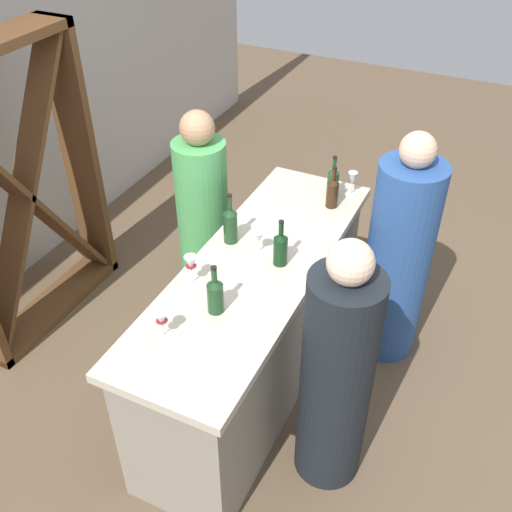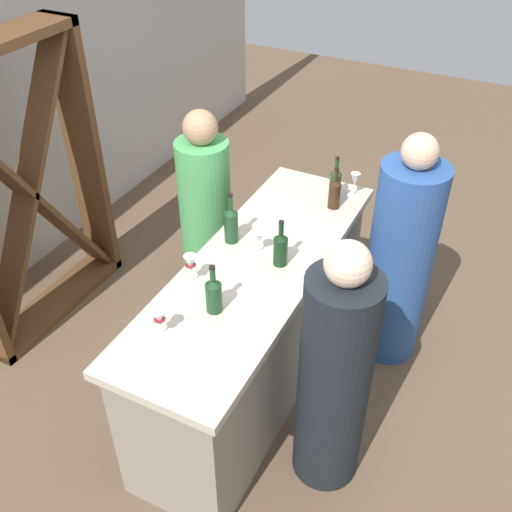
% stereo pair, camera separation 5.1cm
% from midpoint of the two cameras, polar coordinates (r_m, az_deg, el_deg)
% --- Properties ---
extents(ground_plane, '(12.00, 12.00, 0.00)m').
position_cam_midpoint_polar(ground_plane, '(3.89, 0.39, -12.05)').
color(ground_plane, brown).
extents(bar_counter, '(2.07, 0.67, 0.97)m').
position_cam_midpoint_polar(bar_counter, '(3.53, 0.42, -6.87)').
color(bar_counter, gray).
rests_on(bar_counter, ground).
extents(wine_rack, '(1.21, 0.28, 1.94)m').
position_cam_midpoint_polar(wine_rack, '(4.08, -20.96, 5.70)').
color(wine_rack, brown).
rests_on(wine_rack, ground).
extents(wine_bottle_leftmost_olive_green, '(0.08, 0.08, 0.27)m').
position_cam_midpoint_polar(wine_bottle_leftmost_olive_green, '(2.86, -3.59, -3.68)').
color(wine_bottle_leftmost_olive_green, '#193D1E').
rests_on(wine_bottle_leftmost_olive_green, bar_counter).
extents(wine_bottle_second_left_dark_green, '(0.08, 0.08, 0.28)m').
position_cam_midpoint_polar(wine_bottle_second_left_dark_green, '(3.15, 2.85, 0.78)').
color(wine_bottle_second_left_dark_green, black).
rests_on(wine_bottle_second_left_dark_green, bar_counter).
extents(wine_bottle_center_olive_green, '(0.08, 0.08, 0.31)m').
position_cam_midpoint_polar(wine_bottle_center_olive_green, '(3.31, -1.98, 3.14)').
color(wine_bottle_center_olive_green, '#193D1E').
rests_on(wine_bottle_center_olive_green, bar_counter).
extents(wine_bottle_second_right_amber_brown, '(0.07, 0.07, 0.27)m').
position_cam_midpoint_polar(wine_bottle_second_right_amber_brown, '(3.65, 8.00, 6.07)').
color(wine_bottle_second_right_amber_brown, '#331E0F').
rests_on(wine_bottle_second_right_amber_brown, bar_counter).
extents(wine_bottle_rightmost_olive_green, '(0.07, 0.07, 0.28)m').
position_cam_midpoint_polar(wine_bottle_rightmost_olive_green, '(3.75, 8.04, 7.05)').
color(wine_bottle_rightmost_olive_green, '#193D1E').
rests_on(wine_bottle_rightmost_olive_green, bar_counter).
extents(wine_glass_near_left, '(0.06, 0.06, 0.16)m').
position_cam_midpoint_polar(wine_glass_near_left, '(3.79, 9.92, 7.21)').
color(wine_glass_near_left, white).
rests_on(wine_glass_near_left, bar_counter).
extents(wine_glass_near_center, '(0.07, 0.07, 0.14)m').
position_cam_midpoint_polar(wine_glass_near_center, '(3.23, 0.70, 1.76)').
color(wine_glass_near_center, white).
rests_on(wine_glass_near_center, bar_counter).
extents(wine_glass_near_right, '(0.07, 0.07, 0.15)m').
position_cam_midpoint_polar(wine_glass_near_right, '(2.77, -8.76, -5.99)').
color(wine_glass_near_right, white).
rests_on(wine_glass_near_right, bar_counter).
extents(wine_glass_far_left, '(0.07, 0.07, 0.17)m').
position_cam_midpoint_polar(wine_glass_far_left, '(3.03, -5.86, -0.77)').
color(wine_glass_far_left, white).
rests_on(wine_glass_far_left, bar_counter).
extents(person_left_guest, '(0.38, 0.38, 1.53)m').
position_cam_midpoint_polar(person_left_guest, '(3.00, 8.04, -11.68)').
color(person_left_guest, black).
rests_on(person_left_guest, ground).
extents(person_center_guest, '(0.44, 0.44, 1.57)m').
position_cam_midpoint_polar(person_center_guest, '(3.75, 14.06, -0.50)').
color(person_center_guest, '#284C8C').
rests_on(person_center_guest, ground).
extents(person_right_guest, '(0.42, 0.42, 1.45)m').
position_cam_midpoint_polar(person_right_guest, '(4.15, -4.53, 3.86)').
color(person_right_guest, '#4CA559').
rests_on(person_right_guest, ground).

